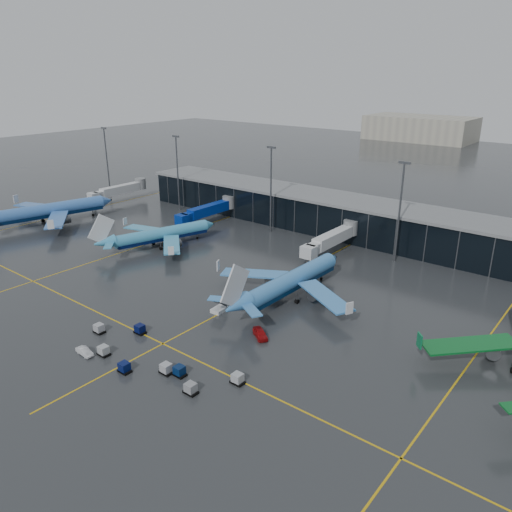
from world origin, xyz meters
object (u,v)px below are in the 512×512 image
Objects in this scene: airliner_arkefly at (162,227)px; mobile_airstair at (219,308)px; airliner_klm_near at (292,270)px; baggage_carts at (153,359)px; service_van_red at (260,333)px; service_van_white at (85,351)px; airliner_klm_west at (50,202)px.

airliner_arkefly reaches higher than mobile_airstair.
baggage_carts is (-3.24, -35.95, -5.42)m from airliner_klm_near.
service_van_red is (5.50, -17.96, -5.37)m from airliner_klm_near.
baggage_carts is at bearing -26.45° from airliner_arkefly.
baggage_carts is (43.55, -40.64, -4.90)m from airliner_arkefly.
baggage_carts reaches higher than service_van_white.
airliner_klm_west is 1.12× the size of airliner_klm_near.
service_van_red is (96.65, -15.48, -6.10)m from airliner_klm_west.
baggage_carts is 6.93× the size of service_van_red.
airliner_klm_near is 36.50m from baggage_carts.
service_van_white is (-19.96, -23.60, -0.18)m from service_van_red.
airliner_arkefly is at bearing 148.47° from mobile_airstair.
airliner_klm_near is 19.54m from service_van_red.
airliner_klm_west is 94.27m from baggage_carts.
airliner_klm_near reaches higher than baggage_carts.
airliner_arkefly is 9.59× the size of service_van_white.
airliner_klm_near is 1.22× the size of baggage_carts.
service_van_white is (-11.23, -5.61, -0.13)m from baggage_carts.
mobile_airstair is (39.28, -19.68, -4.88)m from airliner_arkefly.
service_van_white is at bearing -109.59° from mobile_airstair.
service_van_red is at bearing 64.10° from baggage_carts.
mobile_airstair reaches higher than service_van_red.
service_van_red is at bearing -37.38° from service_van_white.
airliner_arkefly is at bearing 37.79° from service_van_white.
airliner_klm_west reaches higher than service_van_white.
service_van_white is at bearing -38.48° from airliner_arkefly.
mobile_airstair is 27.47m from service_van_white.
service_van_red is at bearing -71.99° from airliner_klm_near.
airliner_arkefly is 57.19m from service_van_red.
mobile_airstair is at bearing 101.52° from baggage_carts.
baggage_carts is 21.39m from mobile_airstair.
airliner_klm_near is 8.47× the size of service_van_red.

